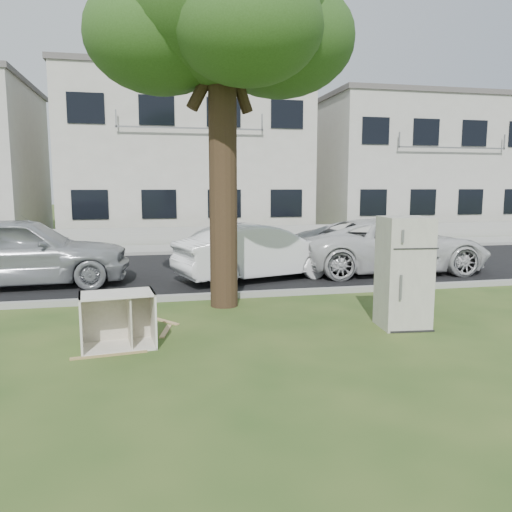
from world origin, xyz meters
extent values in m
plane|color=#2A491A|center=(0.00, 0.00, 0.00)|extent=(120.00, 120.00, 0.00)
cube|color=black|center=(0.00, 6.00, 0.01)|extent=(120.00, 7.00, 0.01)
cube|color=gray|center=(0.00, 2.45, 0.00)|extent=(120.00, 0.18, 0.12)
cube|color=gray|center=(0.00, 9.55, 0.00)|extent=(120.00, 0.18, 0.12)
cube|color=gray|center=(0.00, 11.00, 0.01)|extent=(120.00, 2.80, 0.01)
cube|color=gray|center=(0.00, 12.60, 0.35)|extent=(120.00, 0.15, 0.70)
cylinder|color=black|center=(-0.40, 1.80, 2.60)|extent=(0.54, 0.54, 5.20)
ellipsoid|color=#294B19|center=(-0.40, 1.80, 5.60)|extent=(3.80, 3.80, 2.85)
cube|color=beige|center=(0.00, 17.50, 3.60)|extent=(11.00, 8.00, 7.20)
cube|color=#595451|center=(0.00, 17.50, 7.32)|extent=(11.22, 8.16, 0.24)
cube|color=beige|center=(12.00, 17.50, 3.30)|extent=(10.00, 8.00, 6.60)
cube|color=#595451|center=(12.00, 17.50, 6.72)|extent=(10.20, 8.16, 0.24)
cube|color=beige|center=(2.31, -0.30, 0.93)|extent=(0.83, 0.78, 1.85)
cube|color=silver|center=(-2.30, -0.42, 0.41)|extent=(1.12, 0.77, 0.82)
cube|color=#99804A|center=(-2.41, -0.77, 0.01)|extent=(1.04, 0.21, 0.02)
cube|color=tan|center=(-1.63, 0.91, 0.01)|extent=(0.56, 0.70, 0.02)
cube|color=tan|center=(-1.60, 0.23, 0.01)|extent=(0.23, 0.71, 0.02)
imported|color=white|center=(0.91, 4.42, 0.70)|extent=(4.52, 2.64, 1.41)
imported|color=silver|center=(4.67, 4.73, 0.73)|extent=(5.36, 2.64, 1.46)
imported|color=#A3A6AA|center=(-4.79, 4.72, 0.84)|extent=(5.02, 2.20, 1.68)
camera|label=1|loc=(-1.82, -7.77, 2.36)|focal=35.00mm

